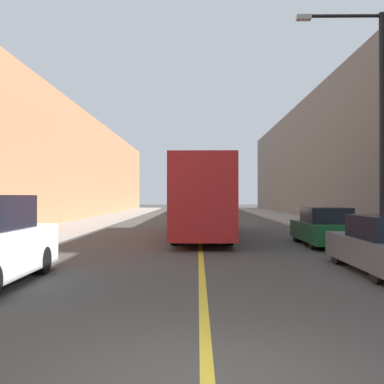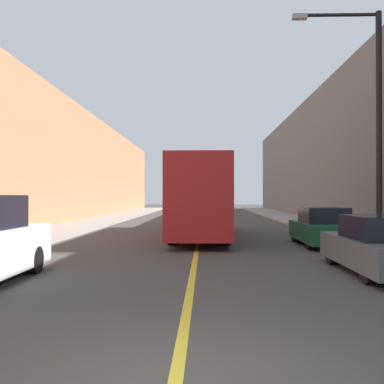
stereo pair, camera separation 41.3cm
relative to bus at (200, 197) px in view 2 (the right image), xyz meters
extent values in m
cube|color=gray|center=(-7.65, 12.94, -1.81)|extent=(3.41, 72.00, 0.13)
cube|color=gray|center=(7.52, 12.94, -1.81)|extent=(3.41, 72.00, 0.13)
cube|color=#B2724C|center=(-11.36, 12.94, 2.58)|extent=(4.00, 72.00, 8.92)
cube|color=#66605B|center=(11.23, 12.94, 3.41)|extent=(4.00, 72.00, 10.59)
cube|color=gold|center=(-0.07, 12.94, -1.87)|extent=(0.16, 72.00, 0.01)
cube|color=#AD1E1E|center=(0.00, 0.01, 0.03)|extent=(2.46, 12.26, 3.20)
cube|color=black|center=(0.00, -6.09, 0.59)|extent=(2.09, 0.04, 1.44)
cylinder|color=black|center=(-0.96, -3.79, -1.36)|extent=(0.54, 1.03, 1.03)
cylinder|color=black|center=(0.96, -3.79, -1.36)|extent=(0.54, 1.03, 1.03)
cylinder|color=black|center=(-0.96, 3.81, -1.36)|extent=(0.54, 1.03, 1.03)
cylinder|color=black|center=(0.96, 3.81, -1.36)|extent=(0.54, 1.03, 1.03)
cylinder|color=black|center=(-4.11, -10.44, -1.54)|extent=(0.42, 0.68, 0.68)
cube|color=#51565B|center=(4.59, -10.16, -1.35)|extent=(1.76, 4.58, 0.68)
cube|color=black|center=(4.59, -10.38, -0.72)|extent=(1.55, 2.06, 0.58)
cylinder|color=black|center=(3.90, -11.57, -1.57)|extent=(0.39, 0.62, 0.62)
cylinder|color=black|center=(3.90, -8.74, -1.57)|extent=(0.39, 0.62, 0.62)
cylinder|color=black|center=(5.27, -8.74, -1.57)|extent=(0.39, 0.62, 0.62)
cube|color=#145128|center=(4.81, -3.83, -1.34)|extent=(1.77, 4.44, 0.71)
cube|color=black|center=(4.81, -4.05, -0.68)|extent=(1.56, 2.00, 0.60)
cube|color=black|center=(4.81, -6.02, -1.21)|extent=(1.51, 0.04, 0.32)
cylinder|color=black|center=(4.11, -5.21, -1.57)|extent=(0.39, 0.62, 0.62)
cylinder|color=black|center=(5.50, -5.21, -1.57)|extent=(0.39, 0.62, 0.62)
cylinder|color=black|center=(4.11, -2.46, -1.57)|extent=(0.39, 0.62, 0.62)
cylinder|color=black|center=(5.50, -2.46, -1.57)|extent=(0.39, 0.62, 0.62)
cylinder|color=black|center=(6.12, -6.21, 2.28)|extent=(0.20, 0.20, 8.06)
cylinder|color=black|center=(4.78, -6.21, 6.21)|extent=(2.66, 0.12, 0.12)
cube|color=#999993|center=(3.45, -6.21, 6.16)|extent=(0.50, 0.24, 0.16)
camera|label=1|loc=(-0.17, -21.53, 0.05)|focal=42.00mm
camera|label=2|loc=(0.25, -21.52, 0.05)|focal=42.00mm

